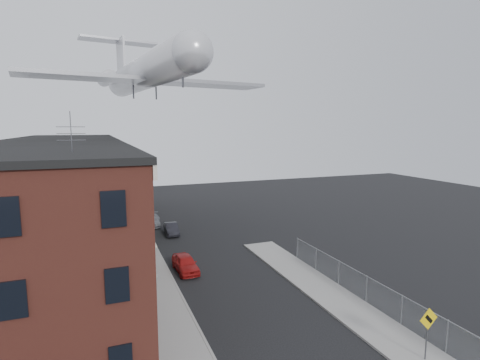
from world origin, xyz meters
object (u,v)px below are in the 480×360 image
object	(u,v)px
warning_sign	(428,326)
car_far	(152,220)
car_mid	(171,229)
street_tree	(135,201)
car_near	(185,263)
utility_pole	(142,209)
airplane	(145,73)

from	to	relation	value
warning_sign	car_far	size ratio (longest dim) A/B	0.66
car_mid	warning_sign	bearing A→B (deg)	-72.04
street_tree	car_mid	distance (m)	5.08
warning_sign	car_near	xyz separation A→B (m)	(-8.37, 15.71, -1.22)
utility_pole	airplane	xyz separation A→B (m)	(1.95, 10.16, 12.49)
warning_sign	street_tree	world-z (taller)	street_tree
car_far	airplane	xyz separation A→B (m)	(-0.48, -1.89, 16.55)
warning_sign	car_far	world-z (taller)	warning_sign
car_near	car_far	size ratio (longest dim) A/B	0.92
utility_pole	warning_sign	bearing A→B (deg)	-59.52
warning_sign	airplane	world-z (taller)	airplane
utility_pole	car_near	size ratio (longest dim) A/B	2.30
street_tree	airplane	world-z (taller)	airplane
street_tree	car_far	bearing A→B (deg)	45.20
street_tree	airplane	distance (m)	13.81
warning_sign	car_mid	bearing A→B (deg)	105.56
street_tree	car_far	xyz separation A→B (m)	(2.11, 2.12, -2.83)
utility_pole	car_mid	xyz separation A→B (m)	(3.80, 7.55, -4.07)
utility_pole	car_mid	bearing A→B (deg)	63.27
airplane	car_far	bearing A→B (deg)	75.66
car_mid	airplane	world-z (taller)	airplane
utility_pole	car_mid	distance (m)	9.38
warning_sign	car_near	bearing A→B (deg)	118.04
street_tree	car_near	distance (m)	13.76
warning_sign	utility_pole	distance (m)	22.25
car_far	airplane	bearing A→B (deg)	-97.04
street_tree	car_near	size ratio (longest dim) A/B	1.33
warning_sign	car_near	size ratio (longest dim) A/B	0.71
utility_pole	street_tree	distance (m)	10.00
warning_sign	car_far	xyz separation A→B (m)	(-8.76, 31.07, -1.27)
utility_pole	airplane	distance (m)	16.22
car_near	car_mid	world-z (taller)	car_near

